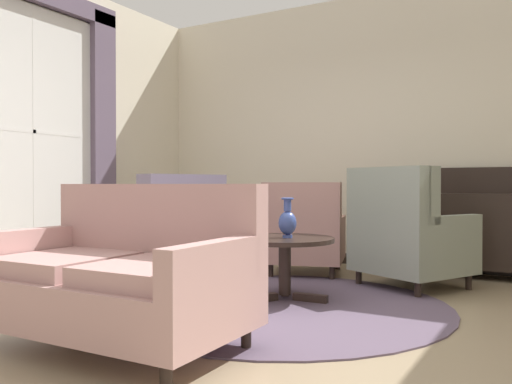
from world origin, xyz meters
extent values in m
plane|color=#9E896B|center=(0.00, 0.00, 0.00)|extent=(7.92, 7.92, 0.00)
cube|color=beige|center=(0.00, 2.69, 1.57)|extent=(5.82, 0.08, 3.13)
cube|color=beige|center=(-2.83, 0.81, 1.57)|extent=(0.08, 3.77, 3.13)
cube|color=black|center=(0.00, 2.64, 0.06)|extent=(5.66, 0.03, 0.12)
cylinder|color=#5B4C60|center=(0.00, 0.30, 0.01)|extent=(2.62, 2.62, 0.01)
cube|color=silver|center=(-2.77, 0.24, 1.47)|extent=(0.03, 1.44, 2.47)
cube|color=white|center=(-2.75, 0.24, 1.47)|extent=(0.02, 1.52, 2.55)
cube|color=white|center=(-2.75, 0.24, 1.47)|extent=(0.02, 0.04, 2.47)
cube|color=white|center=(-2.75, 0.24, 1.47)|extent=(0.02, 1.44, 0.04)
cube|color=#605166|center=(-2.71, 1.14, 1.52)|extent=(0.10, 0.32, 2.77)
cylinder|color=black|center=(-0.04, 0.50, 0.49)|extent=(0.80, 0.80, 0.04)
cylinder|color=black|center=(-0.04, 0.50, 0.26)|extent=(0.10, 0.10, 0.43)
cube|color=black|center=(0.18, 0.51, 0.04)|extent=(0.28, 0.07, 0.07)
cube|color=black|center=(-0.14, 0.70, 0.04)|extent=(0.17, 0.28, 0.07)
cube|color=black|center=(-0.15, 0.31, 0.04)|extent=(0.19, 0.27, 0.07)
cylinder|color=#384C93|center=(-0.01, 0.49, 0.52)|extent=(0.08, 0.08, 0.02)
ellipsoid|color=#384C93|center=(-0.01, 0.49, 0.63)|extent=(0.14, 0.14, 0.19)
cylinder|color=#384C93|center=(-0.01, 0.49, 0.77)|extent=(0.06, 0.06, 0.10)
torus|color=#384C93|center=(-0.01, 0.49, 0.82)|extent=(0.10, 0.10, 0.02)
cube|color=tan|center=(-0.33, -1.10, 0.28)|extent=(1.55, 0.89, 0.28)
cube|color=tan|center=(-0.34, -0.74, 0.68)|extent=(1.54, 0.16, 0.52)
cube|color=tan|center=(-0.67, -1.15, 0.47)|extent=(0.62, 0.68, 0.10)
cube|color=tan|center=(0.00, -1.14, 0.47)|extent=(0.62, 0.68, 0.10)
cube|color=tan|center=(-1.05, -1.16, 0.53)|extent=(0.12, 0.78, 0.24)
cube|color=tan|center=(0.38, -1.15, 0.53)|extent=(0.12, 0.78, 0.24)
cylinder|color=black|center=(0.34, -1.45, 0.07)|extent=(0.06, 0.06, 0.14)
cylinder|color=black|center=(-1.01, -0.75, 0.07)|extent=(0.06, 0.06, 0.14)
cylinder|color=black|center=(0.33, -0.74, 0.07)|extent=(0.06, 0.06, 0.14)
cube|color=slate|center=(-1.44, 0.74, 0.29)|extent=(1.05, 1.05, 0.30)
cube|color=slate|center=(-1.12, 0.62, 0.73)|extent=(0.41, 0.82, 0.59)
cube|color=slate|center=(-1.08, 0.99, 0.80)|extent=(0.22, 0.16, 0.45)
cube|color=slate|center=(-1.33, 0.31, 0.80)|extent=(0.22, 0.16, 0.45)
cube|color=slate|center=(-1.37, 1.10, 0.53)|extent=(0.72, 0.34, 0.18)
cube|color=slate|center=(-1.61, 0.41, 0.53)|extent=(0.72, 0.34, 0.18)
cylinder|color=black|center=(-1.64, 1.16, 0.07)|extent=(0.06, 0.06, 0.14)
cylinder|color=black|center=(-1.87, 0.54, 0.07)|extent=(0.06, 0.06, 0.14)
cylinder|color=black|center=(-1.02, 0.94, 0.07)|extent=(0.06, 0.06, 0.14)
cylinder|color=black|center=(-1.24, 0.31, 0.07)|extent=(0.06, 0.06, 0.14)
cube|color=gray|center=(0.72, 1.57, 0.29)|extent=(1.14, 1.13, 0.31)
cube|color=gray|center=(0.56, 1.27, 0.77)|extent=(0.82, 0.52, 0.64)
cube|color=gray|center=(0.94, 1.17, 0.84)|extent=(0.18, 0.22, 0.49)
cube|color=gray|center=(0.27, 1.52, 0.84)|extent=(0.18, 0.22, 0.49)
cube|color=gray|center=(1.08, 1.44, 0.56)|extent=(0.43, 0.69, 0.22)
cube|color=gray|center=(0.41, 1.79, 0.56)|extent=(0.43, 0.69, 0.22)
cylinder|color=black|center=(1.18, 1.70, 0.07)|extent=(0.06, 0.06, 0.14)
cylinder|color=black|center=(0.57, 2.02, 0.07)|extent=(0.06, 0.06, 0.14)
cylinder|color=black|center=(0.87, 1.11, 0.07)|extent=(0.06, 0.06, 0.14)
cylinder|color=black|center=(0.26, 1.44, 0.07)|extent=(0.06, 0.06, 0.14)
cube|color=tan|center=(-0.43, 1.78, 0.28)|extent=(0.98, 1.03, 0.27)
cube|color=tan|center=(-0.33, 1.44, 0.69)|extent=(0.78, 0.35, 0.54)
cube|color=tan|center=(-0.04, 1.62, 0.75)|extent=(0.15, 0.22, 0.41)
cube|color=tan|center=(-0.68, 1.43, 0.75)|extent=(0.15, 0.22, 0.41)
cube|color=tan|center=(-0.13, 1.93, 0.51)|extent=(0.31, 0.75, 0.18)
cube|color=tan|center=(-0.77, 1.74, 0.51)|extent=(0.31, 0.75, 0.18)
cylinder|color=black|center=(-0.24, 2.20, 0.07)|extent=(0.06, 0.06, 0.14)
cylinder|color=black|center=(-0.83, 2.03, 0.07)|extent=(0.06, 0.06, 0.14)
cylinder|color=black|center=(-0.04, 1.54, 0.07)|extent=(0.06, 0.06, 0.14)
cylinder|color=black|center=(-0.63, 1.37, 0.07)|extent=(0.06, 0.06, 0.14)
cube|color=black|center=(1.26, 2.39, 0.47)|extent=(1.09, 0.39, 0.74)
cube|color=black|center=(1.26, 2.57, 0.98)|extent=(1.09, 0.04, 0.27)
cube|color=black|center=(0.76, 2.25, 0.05)|extent=(0.06, 0.06, 0.10)
cube|color=black|center=(0.76, 2.54, 0.05)|extent=(0.06, 0.06, 0.10)
camera|label=1|loc=(1.86, -3.31, 0.93)|focal=37.17mm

